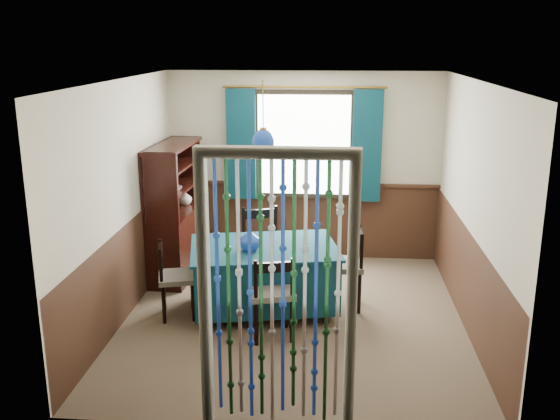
# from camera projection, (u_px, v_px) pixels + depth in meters

# --- Properties ---
(floor) EXTENTS (4.00, 4.00, 0.00)m
(floor) POSITION_uv_depth(u_px,v_px,m) (294.00, 317.00, 6.70)
(floor) COLOR brown
(floor) RESTS_ON ground
(ceiling) EXTENTS (4.00, 4.00, 0.00)m
(ceiling) POSITION_uv_depth(u_px,v_px,m) (295.00, 81.00, 6.04)
(ceiling) COLOR silver
(ceiling) RESTS_ON ground
(wall_back) EXTENTS (3.60, 0.00, 3.60)m
(wall_back) POSITION_uv_depth(u_px,v_px,m) (304.00, 167.00, 8.29)
(wall_back) COLOR beige
(wall_back) RESTS_ON ground
(wall_front) EXTENTS (3.60, 0.00, 3.60)m
(wall_front) POSITION_uv_depth(u_px,v_px,m) (277.00, 277.00, 4.45)
(wall_front) COLOR beige
(wall_front) RESTS_ON ground
(wall_left) EXTENTS (0.00, 4.00, 4.00)m
(wall_left) POSITION_uv_depth(u_px,v_px,m) (123.00, 201.00, 6.52)
(wall_left) COLOR beige
(wall_left) RESTS_ON ground
(wall_right) EXTENTS (0.00, 4.00, 4.00)m
(wall_right) POSITION_uv_depth(u_px,v_px,m) (474.00, 209.00, 6.22)
(wall_right) COLOR beige
(wall_right) RESTS_ON ground
(wainscot_back) EXTENTS (3.60, 0.00, 3.60)m
(wainscot_back) POSITION_uv_depth(u_px,v_px,m) (303.00, 221.00, 8.47)
(wainscot_back) COLOR #3B2216
(wainscot_back) RESTS_ON ground
(wainscot_front) EXTENTS (3.60, 0.00, 3.60)m
(wainscot_front) POSITION_uv_depth(u_px,v_px,m) (277.00, 370.00, 4.66)
(wainscot_front) COLOR #3B2216
(wainscot_front) RESTS_ON ground
(wainscot_left) EXTENTS (0.00, 4.00, 4.00)m
(wainscot_left) POSITION_uv_depth(u_px,v_px,m) (129.00, 269.00, 6.71)
(wainscot_left) COLOR #3B2216
(wainscot_left) RESTS_ON ground
(wainscot_right) EXTENTS (0.00, 4.00, 4.00)m
(wainscot_right) POSITION_uv_depth(u_px,v_px,m) (466.00, 279.00, 6.42)
(wainscot_right) COLOR #3B2216
(wainscot_right) RESTS_ON ground
(window) EXTENTS (1.32, 0.12, 1.42)m
(window) POSITION_uv_depth(u_px,v_px,m) (304.00, 145.00, 8.16)
(window) COLOR black
(window) RESTS_ON wall_back
(doorway) EXTENTS (1.16, 0.12, 2.18)m
(doorway) POSITION_uv_depth(u_px,v_px,m) (277.00, 300.00, 4.56)
(doorway) COLOR silver
(doorway) RESTS_ON ground
(dining_table) EXTENTS (1.74, 1.37, 0.75)m
(dining_table) POSITION_uv_depth(u_px,v_px,m) (264.00, 274.00, 6.75)
(dining_table) COLOR #0C3441
(dining_table) RESTS_ON floor
(chair_near) EXTENTS (0.53, 0.51, 0.88)m
(chair_near) POSITION_uv_depth(u_px,v_px,m) (272.00, 294.00, 6.14)
(chair_near) COLOR black
(chair_near) RESTS_ON floor
(chair_far) EXTENTS (0.60, 0.58, 0.96)m
(chair_far) POSITION_uv_depth(u_px,v_px,m) (263.00, 247.00, 7.40)
(chair_far) COLOR black
(chair_far) RESTS_ON floor
(chair_left) EXTENTS (0.48, 0.50, 0.83)m
(chair_left) POSITION_uv_depth(u_px,v_px,m) (175.00, 278.00, 6.63)
(chair_left) COLOR black
(chair_left) RESTS_ON floor
(chair_right) EXTENTS (0.45, 0.47, 0.91)m
(chair_right) POSITION_uv_depth(u_px,v_px,m) (345.00, 265.00, 6.86)
(chair_right) COLOR black
(chair_right) RESTS_ON floor
(sideboard) EXTENTS (0.50, 1.29, 1.66)m
(sideboard) POSITION_uv_depth(u_px,v_px,m) (176.00, 229.00, 7.83)
(sideboard) COLOR black
(sideboard) RESTS_ON floor
(pendant_lamp) EXTENTS (0.23, 0.23, 0.78)m
(pendant_lamp) POSITION_uv_depth(u_px,v_px,m) (263.00, 143.00, 6.37)
(pendant_lamp) COLOR olive
(pendant_lamp) RESTS_ON ceiling
(vase_table) EXTENTS (0.24, 0.24, 0.22)m
(vase_table) POSITION_uv_depth(u_px,v_px,m) (250.00, 240.00, 6.53)
(vase_table) COLOR navy
(vase_table) RESTS_ON dining_table
(bowl_shelf) EXTENTS (0.23, 0.23, 0.05)m
(bowl_shelf) POSITION_uv_depth(u_px,v_px,m) (174.00, 189.00, 7.45)
(bowl_shelf) COLOR beige
(bowl_shelf) RESTS_ON sideboard
(vase_sideboard) EXTENTS (0.22, 0.22, 0.20)m
(vase_sideboard) POSITION_uv_depth(u_px,v_px,m) (185.00, 197.00, 8.00)
(vase_sideboard) COLOR beige
(vase_sideboard) RESTS_ON sideboard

